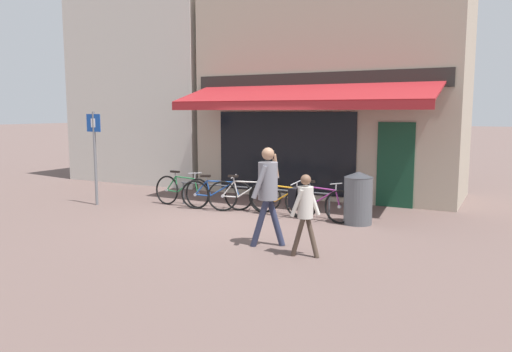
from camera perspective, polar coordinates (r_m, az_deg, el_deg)
The scene contains 13 objects.
ground_plane at distance 11.03m, azimuth -2.42°, elevation -4.95°, with size 160.00×160.00×0.00m, color brown.
shop_front at distance 14.68m, azimuth 8.64°, elevation 10.01°, with size 7.30×4.70×6.12m.
neighbour_building at distance 18.27m, azimuth -10.62°, elevation 10.42°, with size 5.20×4.00×6.73m.
bike_rack_rail at distance 11.88m, azimuth -0.60°, elevation -1.69°, with size 4.02×0.04×0.57m.
bicycle_green at distance 12.59m, azimuth -8.46°, elevation -1.66°, with size 1.73×0.52×0.89m.
bicycle_blue at distance 12.03m, azimuth -4.52°, elevation -2.08°, with size 1.73×0.66×0.85m.
bicycle_silver at distance 11.77m, azimuth -1.39°, elevation -2.23°, with size 1.68×0.75×0.87m.
bicycle_orange at distance 11.27m, azimuth 2.89°, elevation -2.73°, with size 1.80×0.54×0.86m.
bicycle_purple at distance 10.92m, azimuth 7.14°, elevation -3.06°, with size 1.73×0.52×0.87m.
pedestrian_adult at distance 8.66m, azimuth 1.37°, elevation -1.09°, with size 0.56×0.62×1.75m.
pedestrian_child at distance 8.09m, azimuth 5.48°, elevation -3.31°, with size 0.52×0.35×1.37m.
litter_bin at distance 10.67m, azimuth 11.60°, elevation -2.45°, with size 0.60×0.60×1.11m.
parking_sign at distance 13.16m, azimuth -17.96°, elevation 3.05°, with size 0.44×0.07×2.35m.
Camera 1 is at (5.37, -9.34, 2.35)m, focal length 35.00 mm.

